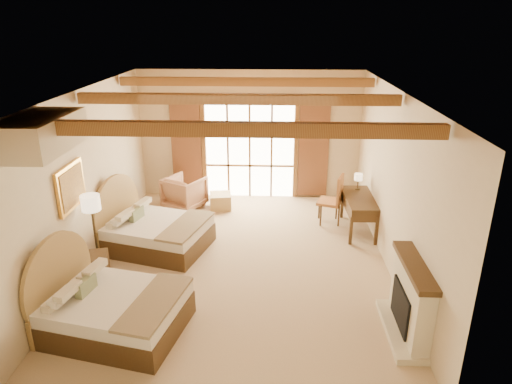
# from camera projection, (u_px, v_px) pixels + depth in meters

# --- Properties ---
(floor) EXTENTS (7.00, 7.00, 0.00)m
(floor) POSITION_uv_depth(u_px,v_px,m) (240.00, 261.00, 8.70)
(floor) COLOR tan
(floor) RESTS_ON ground
(wall_back) EXTENTS (5.50, 0.00, 5.50)m
(wall_back) POSITION_uv_depth(u_px,v_px,m) (250.00, 135.00, 11.40)
(wall_back) COLOR beige
(wall_back) RESTS_ON ground
(wall_left) EXTENTS (0.00, 7.00, 7.00)m
(wall_left) POSITION_uv_depth(u_px,v_px,m) (87.00, 180.00, 8.24)
(wall_left) COLOR beige
(wall_left) RESTS_ON ground
(wall_right) EXTENTS (0.00, 7.00, 7.00)m
(wall_right) POSITION_uv_depth(u_px,v_px,m) (395.00, 185.00, 8.02)
(wall_right) COLOR beige
(wall_right) RESTS_ON ground
(ceiling) EXTENTS (7.00, 7.00, 0.00)m
(ceiling) POSITION_uv_depth(u_px,v_px,m) (238.00, 92.00, 7.56)
(ceiling) COLOR #AF6B35
(ceiling) RESTS_ON ground
(ceiling_beams) EXTENTS (5.39, 4.60, 0.18)m
(ceiling_beams) POSITION_uv_depth(u_px,v_px,m) (238.00, 99.00, 7.60)
(ceiling_beams) COLOR olive
(ceiling_beams) RESTS_ON ceiling
(french_doors) EXTENTS (3.95, 0.08, 2.60)m
(french_doors) POSITION_uv_depth(u_px,v_px,m) (250.00, 149.00, 11.46)
(french_doors) COLOR white
(french_doors) RESTS_ON ground
(fireplace) EXTENTS (0.46, 1.40, 1.16)m
(fireplace) POSITION_uv_depth(u_px,v_px,m) (409.00, 303.00, 6.55)
(fireplace) COLOR beige
(fireplace) RESTS_ON ground
(painting) EXTENTS (0.06, 0.95, 0.75)m
(painting) POSITION_uv_depth(u_px,v_px,m) (71.00, 187.00, 7.48)
(painting) COLOR #EEB044
(painting) RESTS_ON wall_left
(canopy_valance) EXTENTS (0.70, 1.40, 0.45)m
(canopy_valance) POSITION_uv_depth(u_px,v_px,m) (40.00, 134.00, 5.88)
(canopy_valance) COLOR beige
(canopy_valance) RESTS_ON ceiling
(bed_near) EXTENTS (2.20, 1.81, 1.26)m
(bed_near) POSITION_uv_depth(u_px,v_px,m) (106.00, 308.00, 6.67)
(bed_near) COLOR #42311A
(bed_near) RESTS_ON floor
(bed_far) EXTENTS (2.28, 1.90, 1.26)m
(bed_far) POSITION_uv_depth(u_px,v_px,m) (150.00, 230.00, 9.09)
(bed_far) COLOR #42311A
(bed_far) RESTS_ON floor
(nightstand) EXTENTS (0.57, 0.57, 0.56)m
(nightstand) POSITION_uv_depth(u_px,v_px,m) (94.00, 270.00, 7.87)
(nightstand) COLOR #42311A
(nightstand) RESTS_ON floor
(floor_lamp) EXTENTS (0.32, 0.32, 1.53)m
(floor_lamp) POSITION_uv_depth(u_px,v_px,m) (91.00, 208.00, 7.81)
(floor_lamp) COLOR #382C1A
(floor_lamp) RESTS_ON floor
(armchair) EXTENTS (1.15, 1.16, 0.79)m
(armchair) POSITION_uv_depth(u_px,v_px,m) (185.00, 192.00, 11.04)
(armchair) COLOR #A46F51
(armchair) RESTS_ON floor
(ottoman) EXTENTS (0.57, 0.57, 0.37)m
(ottoman) POSITION_uv_depth(u_px,v_px,m) (221.00, 201.00, 11.08)
(ottoman) COLOR #9E7F4F
(ottoman) RESTS_ON floor
(desk) EXTENTS (0.67, 1.46, 0.78)m
(desk) POSITION_uv_depth(u_px,v_px,m) (359.00, 213.00, 9.83)
(desk) COLOR #42311A
(desk) RESTS_ON floor
(desk_chair) EXTENTS (0.64, 0.63, 1.13)m
(desk_chair) POSITION_uv_depth(u_px,v_px,m) (330.00, 208.00, 10.25)
(desk_chair) COLOR #AA623E
(desk_chair) RESTS_ON floor
(desk_lamp) EXTENTS (0.18, 0.18, 0.36)m
(desk_lamp) POSITION_uv_depth(u_px,v_px,m) (358.00, 178.00, 10.05)
(desk_lamp) COLOR #382C1A
(desk_lamp) RESTS_ON desk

